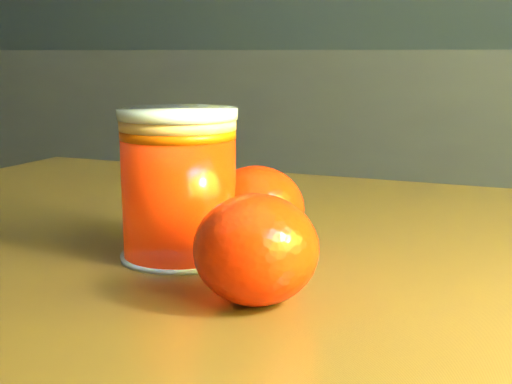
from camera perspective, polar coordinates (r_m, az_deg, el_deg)
The scene contains 4 objects.
kitchen_counter at distance 2.07m, azimuth 1.60°, elevation -1.26°, with size 3.15×0.60×0.90m, color #46464A.
juice_glass at distance 0.51m, azimuth -6.17°, elevation 0.54°, with size 0.08×0.08×0.11m.
orange_front at distance 0.42m, azimuth -0.00°, elevation -4.61°, with size 0.07×0.07×0.07m, color #FD2905.
orange_back at distance 0.53m, azimuth -0.01°, elevation -1.32°, with size 0.07×0.07×0.06m, color #FD2905.
Camera 1 is at (1.04, -0.29, 0.90)m, focal length 50.00 mm.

